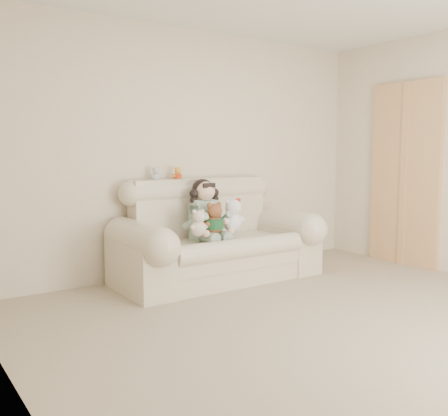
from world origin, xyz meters
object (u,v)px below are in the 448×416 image
(brown_teddy, at_px, (214,215))
(cream_teddy, at_px, (198,220))
(white_cat, at_px, (232,212))
(sofa, at_px, (218,230))
(seated_child, at_px, (205,209))

(brown_teddy, relative_size, cream_teddy, 1.22)
(white_cat, distance_m, cream_teddy, 0.42)
(brown_teddy, height_order, white_cat, white_cat)
(brown_teddy, xyz_separation_m, cream_teddy, (-0.18, 0.00, -0.03))
(sofa, bearing_deg, brown_teddy, -137.33)
(seated_child, bearing_deg, brown_teddy, -103.08)
(seated_child, xyz_separation_m, cream_teddy, (-0.20, -0.20, -0.08))
(sofa, distance_m, seated_child, 0.26)
(cream_teddy, bearing_deg, white_cat, 14.43)
(sofa, relative_size, cream_teddy, 6.88)
(brown_teddy, bearing_deg, white_cat, -8.36)
(brown_teddy, bearing_deg, seated_child, 71.70)
(seated_child, xyz_separation_m, white_cat, (0.21, -0.19, -0.03))
(seated_child, relative_size, brown_teddy, 1.68)
(cream_teddy, bearing_deg, brown_teddy, 12.13)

